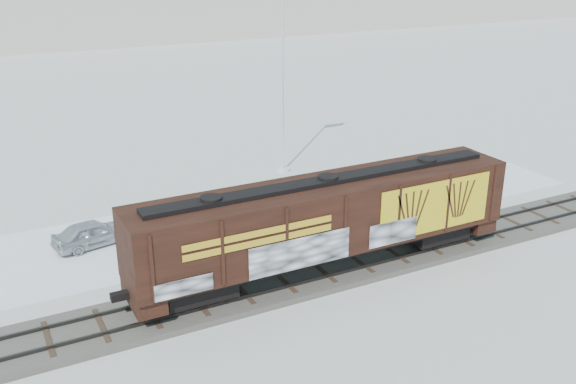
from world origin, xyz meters
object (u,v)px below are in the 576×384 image
flagpole (284,101)px  car_silver (92,233)px  hopper_railcar (327,218)px  car_white (336,187)px  car_dark (411,182)px

flagpole → car_silver: flagpole is taller
hopper_railcar → car_silver: size_ratio=4.58×
flagpole → car_white: 7.30m
hopper_railcar → flagpole: (4.99, 13.96, 1.96)m
car_dark → flagpole: bearing=56.2°
flagpole → car_white: size_ratio=2.86×
flagpole → car_silver: 15.63m
car_silver → car_dark: car_dark is taller
car_silver → car_dark: 18.98m
car_white → car_dark: (4.66, -1.17, -0.05)m
flagpole → hopper_railcar: bearing=-109.7°
hopper_railcar → car_dark: (10.04, 6.72, -2.13)m
hopper_railcar → car_silver: bearing=137.8°
car_silver → car_dark: bearing=-105.4°
car_white → car_dark: size_ratio=0.95×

